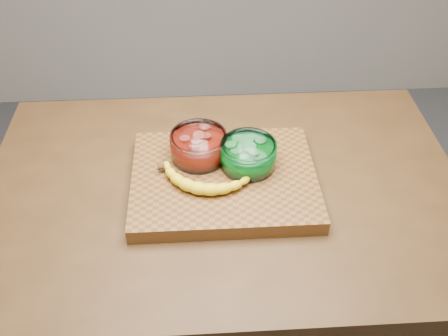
{
  "coord_description": "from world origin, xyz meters",
  "views": [
    {
      "loc": [
        -0.05,
        -0.89,
        1.77
      ],
      "look_at": [
        0.0,
        0.0,
        0.96
      ],
      "focal_mm": 40.0,
      "sensor_mm": 36.0,
      "label": 1
    }
  ],
  "objects": [
    {
      "name": "bowl_green",
      "position": [
        0.06,
        0.03,
        0.97
      ],
      "size": [
        0.14,
        0.14,
        0.06
      ],
      "color": "white",
      "rests_on": "cutting_board"
    },
    {
      "name": "counter",
      "position": [
        0.0,
        0.0,
        0.45
      ],
      "size": [
        1.2,
        0.8,
        0.9
      ],
      "primitive_type": "cube",
      "color": "#492E16",
      "rests_on": "ground"
    },
    {
      "name": "banana",
      "position": [
        -0.05,
        -0.02,
        0.96
      ],
      "size": [
        0.24,
        0.14,
        0.03
      ],
      "primitive_type": null,
      "color": "yellow",
      "rests_on": "cutting_board"
    },
    {
      "name": "bowl_red",
      "position": [
        -0.06,
        0.07,
        0.97
      ],
      "size": [
        0.14,
        0.14,
        0.07
      ],
      "color": "white",
      "rests_on": "cutting_board"
    },
    {
      "name": "cutting_board",
      "position": [
        0.0,
        0.0,
        0.92
      ],
      "size": [
        0.45,
        0.35,
        0.04
      ],
      "primitive_type": "cube",
      "color": "brown",
      "rests_on": "counter"
    }
  ]
}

